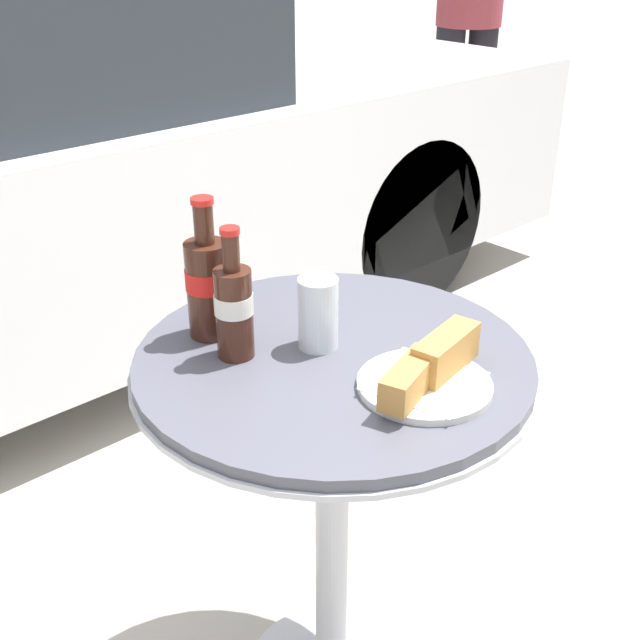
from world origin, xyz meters
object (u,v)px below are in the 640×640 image
object	(u,v)px
cola_bottle_right	(208,283)
lunch_plate_near	(428,373)
cola_bottle_left	(234,307)
bistro_table	(333,439)
drinking_glass	(319,316)

from	to	relation	value
cola_bottle_right	lunch_plate_near	world-z (taller)	cola_bottle_right
cola_bottle_left	lunch_plate_near	distance (m)	0.32
cola_bottle_left	cola_bottle_right	size ratio (longest dim) A/B	0.91
lunch_plate_near	cola_bottle_left	bearing A→B (deg)	119.38
bistro_table	cola_bottle_right	bearing A→B (deg)	119.01
cola_bottle_left	drinking_glass	distance (m)	0.14
bistro_table	lunch_plate_near	size ratio (longest dim) A/B	3.26
bistro_table	cola_bottle_right	distance (m)	0.34
bistro_table	cola_bottle_left	distance (m)	0.30
cola_bottle_right	drinking_glass	xyz separation A→B (m)	(0.11, -0.15, -0.04)
cola_bottle_left	drinking_glass	size ratio (longest dim) A/B	1.81
drinking_glass	lunch_plate_near	bearing A→B (deg)	-80.81
bistro_table	cola_bottle_left	size ratio (longest dim) A/B	3.49
bistro_table	drinking_glass	xyz separation A→B (m)	(0.00, 0.04, 0.22)
cola_bottle_left	drinking_glass	world-z (taller)	cola_bottle_left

